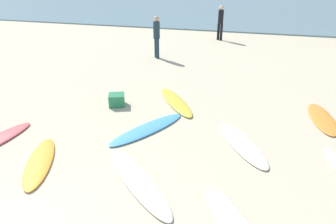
{
  "coord_description": "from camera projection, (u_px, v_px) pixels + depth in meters",
  "views": [
    {
      "loc": [
        3.33,
        -1.91,
        3.73
      ],
      "look_at": [
        1.35,
        5.1,
        0.3
      ],
      "focal_mm": 33.38,
      "sensor_mm": 36.0,
      "label": 1
    }
  ],
  "objects": [
    {
      "name": "ocean_water",
      "position": [
        232.0,
        0.0,
        36.96
      ],
      "size": [
        120.0,
        40.0,
        0.08
      ],
      "primitive_type": "cube",
      "color": "slate",
      "rests_on": "ground_plane"
    },
    {
      "name": "surfboard_0",
      "position": [
        322.0,
        118.0,
        8.31
      ],
      "size": [
        0.78,
        2.03,
        0.06
      ],
      "primitive_type": "ellipsoid",
      "rotation": [
        0.0,
        0.0,
        3.24
      ],
      "color": "orange",
      "rests_on": "ground_plane"
    },
    {
      "name": "surfboard_2",
      "position": [
        148.0,
        129.0,
        7.79
      ],
      "size": [
        1.6,
        2.32,
        0.07
      ],
      "primitive_type": "ellipsoid",
      "rotation": [
        0.0,
        0.0,
        2.64
      ],
      "color": "#4A9EE5",
      "rests_on": "ground_plane"
    },
    {
      "name": "surfboard_3",
      "position": [
        242.0,
        144.0,
        7.11
      ],
      "size": [
        1.53,
        2.06,
        0.06
      ],
      "primitive_type": "ellipsoid",
      "rotation": [
        0.0,
        0.0,
        3.68
      ],
      "color": "white",
      "rests_on": "ground_plane"
    },
    {
      "name": "surfboard_5",
      "position": [
        137.0,
        180.0,
        5.94
      ],
      "size": [
        2.17,
        2.13,
        0.07
      ],
      "primitive_type": "ellipsoid",
      "rotation": [
        0.0,
        0.0,
        3.94
      ],
      "color": "silver",
      "rests_on": "ground_plane"
    },
    {
      "name": "surfboard_6",
      "position": [
        176.0,
        102.0,
        9.32
      ],
      "size": [
        1.7,
        2.18,
        0.08
      ],
      "primitive_type": "ellipsoid",
      "rotation": [
        0.0,
        0.0,
        0.6
      ],
      "color": "yellow",
      "rests_on": "ground_plane"
    },
    {
      "name": "surfboard_8",
      "position": [
        40.0,
        162.0,
        6.46
      ],
      "size": [
        1.26,
        1.96,
        0.07
      ],
      "primitive_type": "ellipsoid",
      "rotation": [
        0.0,
        0.0,
        3.57
      ],
      "color": "orange",
      "rests_on": "ground_plane"
    },
    {
      "name": "beachgoer_mid",
      "position": [
        157.0,
        35.0,
        13.46
      ],
      "size": [
        0.39,
        0.39,
        1.8
      ],
      "rotation": [
        0.0,
        0.0,
        2.24
      ],
      "color": "#1E3342",
      "rests_on": "ground_plane"
    },
    {
      "name": "beachgoer_far",
      "position": [
        221.0,
        21.0,
        16.77
      ],
      "size": [
        0.38,
        0.38,
        1.83
      ],
      "rotation": [
        0.0,
        0.0,
        2.6
      ],
      "color": "black",
      "rests_on": "ground_plane"
    },
    {
      "name": "beach_cooler",
      "position": [
        117.0,
        100.0,
        9.11
      ],
      "size": [
        0.57,
        0.57,
        0.34
      ],
      "primitive_type": "cube",
      "rotation": [
        0.0,
        0.0,
        0.38
      ],
      "color": "#287F51",
      "rests_on": "ground_plane"
    }
  ]
}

